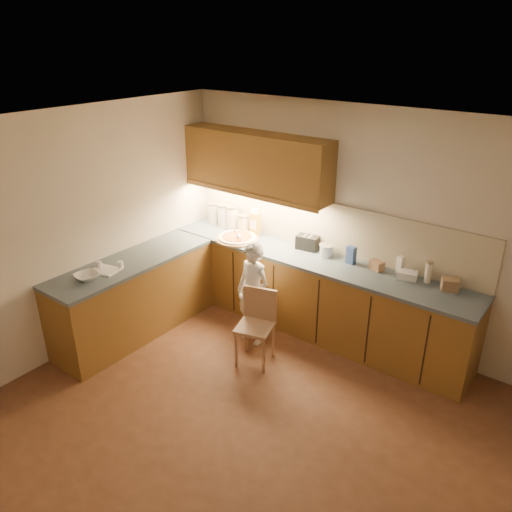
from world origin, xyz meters
name	(u,v)px	position (x,y,z in m)	size (l,w,h in m)	color
room	(245,253)	(0.00, 0.00, 1.68)	(4.54, 4.50, 2.62)	brown
l_counter	(250,294)	(-0.92, 1.25, 0.46)	(3.77, 2.62, 0.92)	olive
backsplash	(327,226)	(-0.38, 1.99, 1.21)	(3.75, 0.02, 0.58)	beige
upper_cabinets	(256,163)	(-1.27, 1.82, 1.85)	(1.95, 0.36, 0.73)	olive
pizza_on_board	(237,238)	(-1.38, 1.59, 0.94)	(0.53, 0.53, 0.21)	tan
child	(253,294)	(-0.75, 1.08, 0.60)	(0.44, 0.29, 1.20)	white
wooden_chair	(257,321)	(-0.50, 0.82, 0.47)	(0.45, 0.45, 0.81)	tan
mixing_bowl	(87,276)	(-1.95, -0.18, 0.95)	(0.24, 0.24, 0.06)	silver
canister_a	(213,213)	(-1.99, 1.84, 1.06)	(0.14, 0.14, 0.28)	beige
canister_b	(224,215)	(-1.81, 1.84, 1.07)	(0.17, 0.17, 0.30)	silver
canister_c	(233,217)	(-1.67, 1.85, 1.07)	(0.16, 0.16, 0.31)	white
canister_d	(243,223)	(-1.48, 1.83, 1.04)	(0.14, 0.14, 0.23)	silver
oil_jug	(255,223)	(-1.31, 1.85, 1.08)	(0.12, 0.09, 0.34)	#B69224
toaster	(308,243)	(-0.55, 1.86, 1.00)	(0.28, 0.18, 0.17)	black
steel_pot	(327,250)	(-0.28, 1.84, 0.99)	(0.17, 0.17, 0.13)	#B7B7BD
blue_box	(351,255)	(0.04, 1.82, 1.02)	(0.10, 0.07, 0.20)	#3555A0
card_box_a	(377,265)	(0.34, 1.84, 0.97)	(0.14, 0.10, 0.10)	#A27757
white_bottle	(400,265)	(0.57, 1.90, 1.02)	(0.06, 0.06, 0.19)	white
flat_pack	(407,275)	(0.68, 1.84, 0.96)	(0.20, 0.14, 0.08)	white
tall_jar	(428,272)	(0.87, 1.88, 1.04)	(0.07, 0.07, 0.23)	white
card_box_b	(450,285)	(1.11, 1.85, 0.98)	(0.16, 0.12, 0.12)	#A47E58
dough_cloth	(105,270)	(-1.95, 0.06, 0.93)	(0.27, 0.21, 0.02)	white
spice_jar_a	(99,265)	(-2.06, 0.06, 0.96)	(0.06, 0.06, 0.08)	white
spice_jar_b	(120,265)	(-1.87, 0.20, 0.96)	(0.06, 0.06, 0.08)	white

